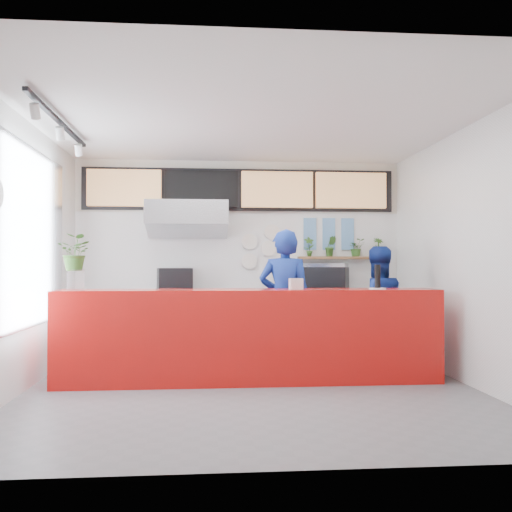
% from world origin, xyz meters
% --- Properties ---
extents(floor, '(5.00, 5.00, 0.00)m').
position_xyz_m(floor, '(0.00, 0.00, 0.00)').
color(floor, slate).
rests_on(floor, ground).
extents(ceiling, '(5.00, 5.00, 0.00)m').
position_xyz_m(ceiling, '(0.00, 0.00, 3.00)').
color(ceiling, silver).
extents(wall_back, '(5.00, 0.00, 5.00)m').
position_xyz_m(wall_back, '(0.00, 2.50, 1.50)').
color(wall_back, white).
rests_on(wall_back, ground).
extents(wall_left, '(0.00, 5.00, 5.00)m').
position_xyz_m(wall_left, '(-2.50, 0.00, 1.50)').
color(wall_left, white).
rests_on(wall_left, ground).
extents(wall_right, '(0.00, 5.00, 5.00)m').
position_xyz_m(wall_right, '(2.50, 0.00, 1.50)').
color(wall_right, white).
rests_on(wall_right, ground).
extents(service_counter, '(4.50, 0.60, 1.10)m').
position_xyz_m(service_counter, '(0.00, 0.40, 0.55)').
color(service_counter, red).
rests_on(service_counter, ground).
extents(cream_band, '(5.00, 0.02, 0.80)m').
position_xyz_m(cream_band, '(0.00, 2.49, 2.60)').
color(cream_band, beige).
rests_on(cream_band, wall_back).
extents(prep_bench, '(1.80, 0.60, 0.90)m').
position_xyz_m(prep_bench, '(-0.80, 2.20, 0.45)').
color(prep_bench, '#B2B5BA').
rests_on(prep_bench, ground).
extents(panini_oven, '(0.56, 0.56, 0.44)m').
position_xyz_m(panini_oven, '(-0.99, 2.20, 1.12)').
color(panini_oven, black).
rests_on(panini_oven, prep_bench).
extents(extraction_hood, '(1.20, 0.70, 0.35)m').
position_xyz_m(extraction_hood, '(-0.80, 2.15, 2.15)').
color(extraction_hood, '#B2B5BA').
rests_on(extraction_hood, ceiling).
extents(hood_lip, '(1.20, 0.69, 0.31)m').
position_xyz_m(hood_lip, '(-0.80, 2.15, 1.95)').
color(hood_lip, '#B2B5BA').
rests_on(hood_lip, ceiling).
extents(right_bench, '(1.80, 0.60, 0.90)m').
position_xyz_m(right_bench, '(1.50, 2.20, 0.45)').
color(right_bench, '#B2B5BA').
rests_on(right_bench, ground).
extents(espresso_machine, '(0.84, 0.72, 0.46)m').
position_xyz_m(espresso_machine, '(1.26, 2.20, 1.13)').
color(espresso_machine, black).
rests_on(espresso_machine, right_bench).
extents(espresso_tray, '(0.81, 0.69, 0.06)m').
position_xyz_m(espresso_tray, '(1.26, 2.20, 1.38)').
color(espresso_tray, '#A1A5A8').
rests_on(espresso_tray, espresso_machine).
extents(herb_shelf, '(1.40, 0.18, 0.04)m').
position_xyz_m(herb_shelf, '(1.60, 2.40, 1.50)').
color(herb_shelf, brown).
rests_on(herb_shelf, wall_back).
extents(menu_board_far_left, '(1.10, 0.10, 0.55)m').
position_xyz_m(menu_board_far_left, '(-1.75, 2.38, 2.55)').
color(menu_board_far_left, tan).
rests_on(menu_board_far_left, wall_back).
extents(menu_board_mid_left, '(1.10, 0.10, 0.55)m').
position_xyz_m(menu_board_mid_left, '(-0.59, 2.38, 2.55)').
color(menu_board_mid_left, black).
rests_on(menu_board_mid_left, wall_back).
extents(menu_board_mid_right, '(1.10, 0.10, 0.55)m').
position_xyz_m(menu_board_mid_right, '(0.57, 2.38, 2.55)').
color(menu_board_mid_right, tan).
rests_on(menu_board_mid_right, wall_back).
extents(menu_board_far_right, '(1.10, 0.10, 0.55)m').
position_xyz_m(menu_board_far_right, '(1.73, 2.38, 2.55)').
color(menu_board_far_right, tan).
rests_on(menu_board_far_right, wall_back).
extents(soffit, '(4.80, 0.04, 0.65)m').
position_xyz_m(soffit, '(0.00, 2.46, 2.55)').
color(soffit, black).
rests_on(soffit, wall_back).
extents(window_pane, '(0.04, 2.20, 1.90)m').
position_xyz_m(window_pane, '(-2.47, 0.30, 1.70)').
color(window_pane, silver).
rests_on(window_pane, wall_left).
extents(window_frame, '(0.03, 2.30, 2.00)m').
position_xyz_m(window_frame, '(-2.45, 0.30, 1.70)').
color(window_frame, '#B2B5BA').
rests_on(window_frame, wall_left).
extents(track_rail, '(0.05, 2.40, 0.04)m').
position_xyz_m(track_rail, '(-2.10, 0.00, 2.94)').
color(track_rail, black).
rests_on(track_rail, ceiling).
extents(dec_plate_a, '(0.24, 0.03, 0.24)m').
position_xyz_m(dec_plate_a, '(0.15, 2.47, 1.75)').
color(dec_plate_a, silver).
rests_on(dec_plate_a, wall_back).
extents(dec_plate_b, '(0.24, 0.03, 0.24)m').
position_xyz_m(dec_plate_b, '(0.45, 2.47, 1.65)').
color(dec_plate_b, silver).
rests_on(dec_plate_b, wall_back).
extents(dec_plate_c, '(0.24, 0.03, 0.24)m').
position_xyz_m(dec_plate_c, '(0.15, 2.47, 1.45)').
color(dec_plate_c, silver).
rests_on(dec_plate_c, wall_back).
extents(dec_plate_d, '(0.24, 0.03, 0.24)m').
position_xyz_m(dec_plate_d, '(0.50, 2.47, 1.90)').
color(dec_plate_d, silver).
rests_on(dec_plate_d, wall_back).
extents(photo_frame_a, '(0.20, 0.02, 0.25)m').
position_xyz_m(photo_frame_a, '(1.10, 2.48, 2.00)').
color(photo_frame_a, '#598CBF').
rests_on(photo_frame_a, wall_back).
extents(photo_frame_b, '(0.20, 0.02, 0.25)m').
position_xyz_m(photo_frame_b, '(1.40, 2.48, 2.00)').
color(photo_frame_b, '#598CBF').
rests_on(photo_frame_b, wall_back).
extents(photo_frame_c, '(0.20, 0.02, 0.25)m').
position_xyz_m(photo_frame_c, '(1.70, 2.48, 2.00)').
color(photo_frame_c, '#598CBF').
rests_on(photo_frame_c, wall_back).
extents(photo_frame_d, '(0.20, 0.02, 0.25)m').
position_xyz_m(photo_frame_d, '(1.10, 2.48, 1.75)').
color(photo_frame_d, '#598CBF').
rests_on(photo_frame_d, wall_back).
extents(photo_frame_e, '(0.20, 0.02, 0.25)m').
position_xyz_m(photo_frame_e, '(1.40, 2.48, 1.75)').
color(photo_frame_e, '#598CBF').
rests_on(photo_frame_e, wall_back).
extents(photo_frame_f, '(0.20, 0.02, 0.25)m').
position_xyz_m(photo_frame_f, '(1.70, 2.48, 1.75)').
color(photo_frame_f, '#598CBF').
rests_on(photo_frame_f, wall_back).
extents(staff_center, '(0.77, 0.60, 1.84)m').
position_xyz_m(staff_center, '(0.49, 0.90, 0.92)').
color(staff_center, navy).
rests_on(staff_center, ground).
extents(staff_right, '(0.83, 0.66, 1.63)m').
position_xyz_m(staff_right, '(1.73, 1.02, 0.82)').
color(staff_right, navy).
rests_on(staff_right, ground).
extents(herb_a, '(0.18, 0.13, 0.31)m').
position_xyz_m(herb_a, '(1.07, 2.40, 1.67)').
color(herb_a, '#315C20').
rests_on(herb_a, herb_shelf).
extents(herb_b, '(0.19, 0.16, 0.32)m').
position_xyz_m(herb_b, '(1.41, 2.40, 1.68)').
color(herb_b, '#315C20').
rests_on(herb_b, herb_shelf).
extents(herb_c, '(0.26, 0.23, 0.28)m').
position_xyz_m(herb_c, '(1.82, 2.40, 1.66)').
color(herb_c, '#315C20').
rests_on(herb_c, herb_shelf).
extents(herb_d, '(0.19, 0.17, 0.29)m').
position_xyz_m(herb_d, '(2.17, 2.40, 1.67)').
color(herb_d, '#315C20').
rests_on(herb_d, herb_shelf).
extents(glass_vase, '(0.25, 0.25, 0.24)m').
position_xyz_m(glass_vase, '(-2.00, 0.32, 1.22)').
color(glass_vase, silver).
rests_on(glass_vase, service_counter).
extents(basil_vase, '(0.45, 0.41, 0.42)m').
position_xyz_m(basil_vase, '(-2.00, 0.32, 1.53)').
color(basil_vase, '#315C20').
rests_on(basil_vase, glass_vase).
extents(napkin_holder, '(0.17, 0.12, 0.13)m').
position_xyz_m(napkin_holder, '(0.54, 0.32, 1.17)').
color(napkin_holder, silver).
rests_on(napkin_holder, service_counter).
extents(white_plate, '(0.26, 0.26, 0.02)m').
position_xyz_m(white_plate, '(1.52, 0.31, 1.11)').
color(white_plate, silver).
rests_on(white_plate, service_counter).
extents(pepper_mill, '(0.09, 0.09, 0.28)m').
position_xyz_m(pepper_mill, '(1.52, 0.31, 1.25)').
color(pepper_mill, black).
rests_on(pepper_mill, white_plate).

